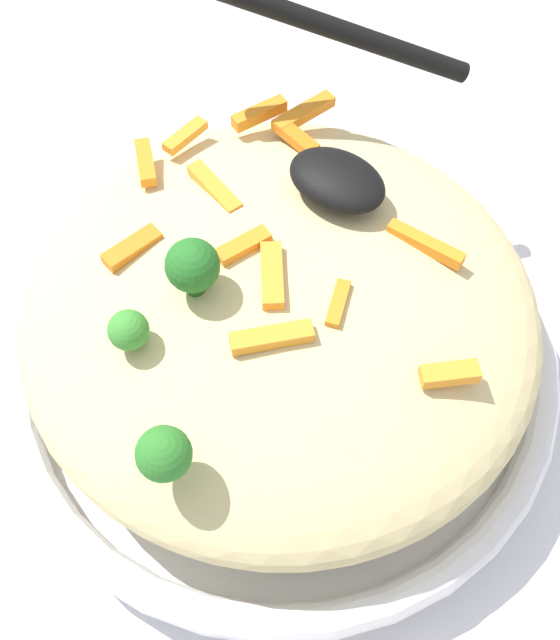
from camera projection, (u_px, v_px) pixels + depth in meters
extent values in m
plane|color=silver|center=(280.00, 381.00, 0.53)|extent=(2.40, 2.40, 0.00)
cylinder|color=silver|center=(280.00, 372.00, 0.51)|extent=(0.30, 0.30, 0.02)
torus|color=silver|center=(280.00, 354.00, 0.50)|extent=(0.33, 0.33, 0.02)
torus|color=black|center=(280.00, 351.00, 0.49)|extent=(0.32, 0.32, 0.00)
ellipsoid|color=#DBC689|center=(280.00, 314.00, 0.46)|extent=(0.29, 0.28, 0.08)
cube|color=orange|center=(268.00, 273.00, 0.42)|extent=(0.03, 0.04, 0.01)
cube|color=orange|center=(272.00, 337.00, 0.40)|extent=(0.03, 0.04, 0.01)
cube|color=orange|center=(215.00, 188.00, 0.46)|extent=(0.04, 0.02, 0.01)
cube|color=orange|center=(295.00, 137.00, 0.48)|extent=(0.03, 0.02, 0.01)
cube|color=orange|center=(247.00, 242.00, 0.43)|extent=(0.02, 0.03, 0.01)
cube|color=orange|center=(185.00, 135.00, 0.48)|extent=(0.01, 0.03, 0.01)
cube|color=orange|center=(425.00, 244.00, 0.44)|extent=(0.04, 0.01, 0.01)
cube|color=orange|center=(341.00, 301.00, 0.41)|extent=(0.02, 0.03, 0.01)
cube|color=orange|center=(445.00, 380.00, 0.39)|extent=(0.03, 0.03, 0.01)
cube|color=orange|center=(145.00, 162.00, 0.47)|extent=(0.03, 0.03, 0.01)
cube|color=orange|center=(259.00, 113.00, 0.49)|extent=(0.02, 0.04, 0.01)
cube|color=orange|center=(304.00, 113.00, 0.49)|extent=(0.02, 0.04, 0.01)
cube|color=orange|center=(132.00, 248.00, 0.44)|extent=(0.02, 0.03, 0.01)
cylinder|color=#377928|center=(132.00, 341.00, 0.41)|extent=(0.01, 0.01, 0.01)
sphere|color=#3D8E33|center=(128.00, 330.00, 0.40)|extent=(0.02, 0.02, 0.02)
cylinder|color=#205B1C|center=(195.00, 284.00, 0.41)|extent=(0.01, 0.01, 0.01)
sphere|color=#236B23|center=(192.00, 265.00, 0.40)|extent=(0.03, 0.03, 0.03)
cylinder|color=#296820|center=(167.00, 466.00, 0.37)|extent=(0.01, 0.01, 0.01)
sphere|color=#2D7A28|center=(164.00, 454.00, 0.36)|extent=(0.03, 0.03, 0.03)
ellipsoid|color=black|center=(337.00, 180.00, 0.44)|extent=(0.06, 0.04, 0.02)
cylinder|color=black|center=(330.00, 27.00, 0.46)|extent=(0.14, 0.11, 0.08)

